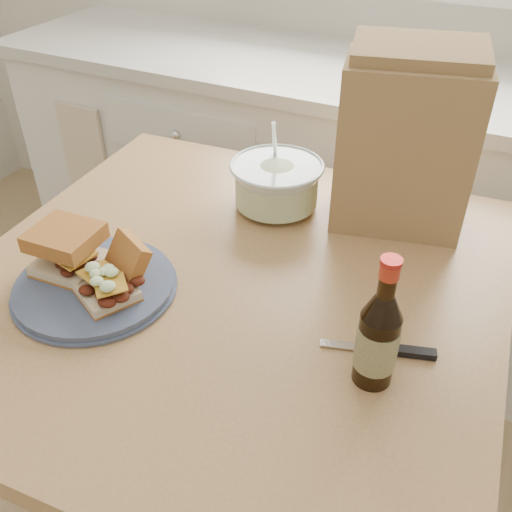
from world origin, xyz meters
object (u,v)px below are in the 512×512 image
at_px(plate, 95,286).
at_px(beer_bottle, 378,337).
at_px(coleslaw_bowl, 276,186).
at_px(paper_bag, 404,147).
at_px(dining_table, 231,325).

xyz_separation_m(plate, beer_bottle, (0.52, 0.02, 0.08)).
bearing_deg(coleslaw_bowl, paper_bag, 15.31).
bearing_deg(plate, beer_bottle, 2.42).
bearing_deg(paper_bag, dining_table, -136.14).
bearing_deg(plate, coleslaw_bowl, 67.04).
height_order(plate, coleslaw_bowl, coleslaw_bowl).
distance_m(dining_table, coleslaw_bowl, 0.33).
distance_m(beer_bottle, paper_bag, 0.48).
distance_m(plate, beer_bottle, 0.52).
bearing_deg(dining_table, paper_bag, 53.39).
relative_size(beer_bottle, paper_bag, 0.66).
distance_m(plate, coleslaw_bowl, 0.45).
height_order(plate, beer_bottle, beer_bottle).
distance_m(coleslaw_bowl, paper_bag, 0.28).
xyz_separation_m(dining_table, coleslaw_bowl, (-0.03, 0.27, 0.18)).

